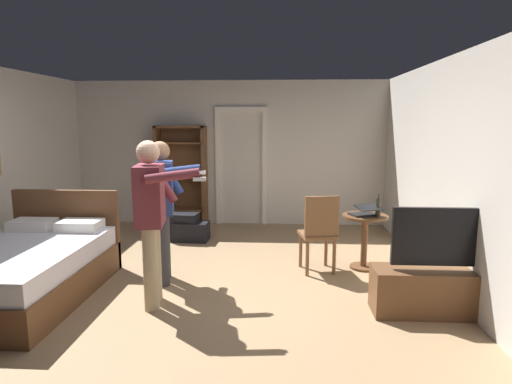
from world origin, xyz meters
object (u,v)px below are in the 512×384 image
object	(u,v)px
wooden_chair	(319,230)
suitcase_small	(192,231)
bookshelf	(182,172)
person_blue_shirt	(151,211)
laptop	(365,212)
person_striped_shirt	(162,201)
bed	(27,269)
bottle_on_table	(378,207)
side_table	(365,233)
tv_flatscreen	(439,285)
suitcase_dark	(184,227)

from	to	relation	value
wooden_chair	suitcase_small	size ratio (longest dim) A/B	1.87
bookshelf	person_blue_shirt	xyz separation A→B (m)	(0.50, -3.50, 0.02)
laptop	person_blue_shirt	bearing A→B (deg)	-152.29
person_striped_shirt	suitcase_small	bearing A→B (deg)	91.43
bookshelf	suitcase_small	world-z (taller)	bookshelf
wooden_chair	person_striped_shirt	size ratio (longest dim) A/B	0.60
bed	person_striped_shirt	size ratio (longest dim) A/B	1.27
bookshelf	bottle_on_table	bearing A→B (deg)	-37.50
laptop	person_striped_shirt	bearing A→B (deg)	-166.93
side_table	laptop	xyz separation A→B (m)	(-0.01, -0.04, 0.29)
bed	tv_flatscreen	size ratio (longest dim) A/B	1.63
side_table	suitcase_small	xyz separation A→B (m)	(-2.48, 1.17, -0.32)
bed	person_blue_shirt	xyz separation A→B (m)	(1.44, -0.15, 0.69)
bookshelf	suitcase_small	size ratio (longest dim) A/B	3.40
tv_flatscreen	wooden_chair	bearing A→B (deg)	134.05
person_striped_shirt	person_blue_shirt	bearing A→B (deg)	-83.78
bed	person_blue_shirt	world-z (taller)	person_blue_shirt
bed	bookshelf	world-z (taller)	bookshelf
tv_flatscreen	laptop	size ratio (longest dim) A/B	3.02
laptop	suitcase_small	xyz separation A→B (m)	(-2.47, 1.21, -0.60)
bed	tv_flatscreen	bearing A→B (deg)	-2.61
bookshelf	person_blue_shirt	size ratio (longest dim) A/B	1.06
bed	person_blue_shirt	distance (m)	1.60
person_striped_shirt	suitcase_small	xyz separation A→B (m)	(-0.04, 1.77, -0.82)
bed	bookshelf	distance (m)	3.55
tv_flatscreen	suitcase_dark	bearing A→B (deg)	140.83
suitcase_dark	tv_flatscreen	bearing A→B (deg)	-33.96
person_striped_shirt	wooden_chair	bearing A→B (deg)	12.13
laptop	bottle_on_table	world-z (taller)	bottle_on_table
bed	wooden_chair	distance (m)	3.35
tv_flatscreen	suitcase_small	bearing A→B (deg)	139.98
suitcase_dark	suitcase_small	distance (m)	0.15
bottle_on_table	suitcase_dark	size ratio (longest dim) A/B	0.65
person_striped_shirt	suitcase_dark	xyz separation A→B (m)	(-0.17, 1.81, -0.75)
tv_flatscreen	person_striped_shirt	distance (m)	3.09
bookshelf	person_striped_shirt	bearing A→B (deg)	-81.44
side_table	laptop	bearing A→B (deg)	-108.57
side_table	person_blue_shirt	distance (m)	2.74
bed	bottle_on_table	bearing A→B (deg)	14.89
bookshelf	wooden_chair	world-z (taller)	bookshelf
tv_flatscreen	wooden_chair	xyz separation A→B (m)	(-1.08, 1.12, 0.25)
person_striped_shirt	suitcase_small	world-z (taller)	person_striped_shirt
side_table	laptop	distance (m)	0.29
bottle_on_table	person_blue_shirt	bearing A→B (deg)	-154.50
side_table	suitcase_dark	xyz separation A→B (m)	(-2.62, 1.20, -0.25)
bookshelf	wooden_chair	bearing A→B (deg)	-46.98
suitcase_small	tv_flatscreen	bearing A→B (deg)	-37.25
laptop	wooden_chair	bearing A→B (deg)	-164.00
side_table	person_striped_shirt	distance (m)	2.56
suitcase_dark	wooden_chair	bearing A→B (deg)	-29.68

